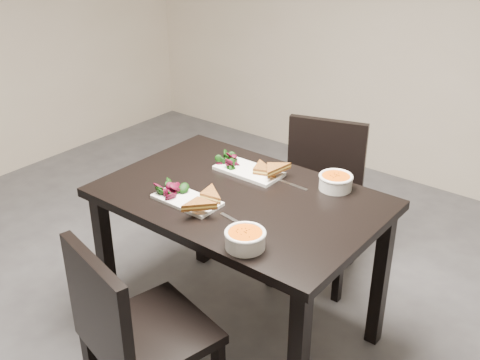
# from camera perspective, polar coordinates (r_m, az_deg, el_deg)

# --- Properties ---
(table) EXTENTS (1.20, 0.80, 0.75)m
(table) POSITION_cam_1_polar(r_m,az_deg,el_deg) (2.52, 0.00, -3.44)
(table) COLOR black
(table) RESTS_ON ground
(chair_near) EXTENTS (0.50, 0.50, 0.85)m
(chair_near) POSITION_cam_1_polar(r_m,az_deg,el_deg) (2.20, -10.76, -14.53)
(chair_near) COLOR black
(chair_near) RESTS_ON ground
(chair_far) EXTENTS (0.53, 0.53, 0.85)m
(chair_far) POSITION_cam_1_polar(r_m,az_deg,el_deg) (3.10, 7.91, -1.08)
(chair_far) COLOR black
(chair_far) RESTS_ON ground
(plate_near) EXTENTS (0.29, 0.15, 0.01)m
(plate_near) POSITION_cam_1_polar(r_m,az_deg,el_deg) (2.42, -5.30, -2.02)
(plate_near) COLOR white
(plate_near) RESTS_ON table
(sandwich_near) EXTENTS (0.16, 0.13, 0.05)m
(sandwich_near) POSITION_cam_1_polar(r_m,az_deg,el_deg) (2.37, -3.93, -1.69)
(sandwich_near) COLOR #9B5720
(sandwich_near) RESTS_ON plate_near
(salad_near) EXTENTS (0.09, 0.08, 0.04)m
(salad_near) POSITION_cam_1_polar(r_m,az_deg,el_deg) (2.47, -7.02, -0.76)
(salad_near) COLOR black
(salad_near) RESTS_ON plate_near
(soup_bowl_near) EXTENTS (0.15, 0.15, 0.07)m
(soup_bowl_near) POSITION_cam_1_polar(r_m,az_deg,el_deg) (2.09, 0.52, -5.81)
(soup_bowl_near) COLOR white
(soup_bowl_near) RESTS_ON table
(cutlery_near) EXTENTS (0.18, 0.04, 0.00)m
(cutlery_near) POSITION_cam_1_polar(r_m,az_deg,el_deg) (2.27, -0.38, -4.16)
(cutlery_near) COLOR silver
(cutlery_near) RESTS_ON table
(plate_far) EXTENTS (0.31, 0.16, 0.02)m
(plate_far) POSITION_cam_1_polar(r_m,az_deg,el_deg) (2.66, 0.88, 0.91)
(plate_far) COLOR white
(plate_far) RESTS_ON table
(sandwich_far) EXTENTS (0.19, 0.16, 0.05)m
(sandwich_far) POSITION_cam_1_polar(r_m,az_deg,el_deg) (2.60, 1.82, 1.07)
(sandwich_far) COLOR #9B5720
(sandwich_far) RESTS_ON plate_far
(salad_far) EXTENTS (0.10, 0.09, 0.04)m
(salad_far) POSITION_cam_1_polar(r_m,az_deg,el_deg) (2.70, -0.80, 2.04)
(salad_far) COLOR black
(salad_far) RESTS_ON plate_far
(soup_bowl_far) EXTENTS (0.15, 0.15, 0.07)m
(soup_bowl_far) POSITION_cam_1_polar(r_m,az_deg,el_deg) (2.53, 9.50, -0.10)
(soup_bowl_far) COLOR white
(soup_bowl_far) RESTS_ON table
(cutlery_far) EXTENTS (0.18, 0.02, 0.00)m
(cutlery_far) POSITION_cam_1_polar(r_m,az_deg,el_deg) (2.56, 5.02, -0.41)
(cutlery_far) COLOR silver
(cutlery_far) RESTS_ON table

